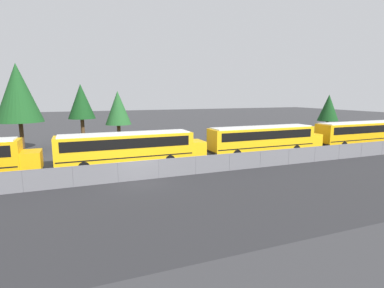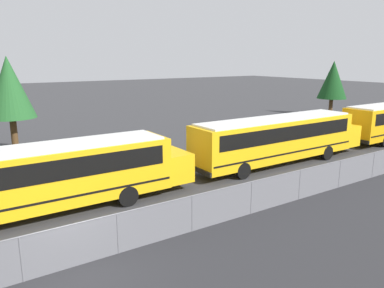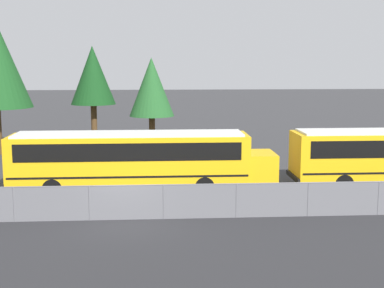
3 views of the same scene
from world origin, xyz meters
name	(u,v)px [view 3 (image 3 of 3)]	position (x,y,z in m)	size (l,w,h in m)	color
ground_plane	(127,220)	(0.00, 0.00, 0.00)	(200.00, 200.00, 0.00)	#38383A
road_strip	(116,277)	(0.00, -6.00, 0.00)	(116.82, 12.00, 0.01)	#2B2B2D
fence	(127,202)	(0.00, 0.00, 0.76)	(82.89, 0.07, 1.49)	#9EA0A5
school_bus_2	(136,157)	(0.20, 4.90, 1.79)	(13.42, 2.51, 3.00)	yellow
tree_2	(93,76)	(-3.35, 17.76, 5.46)	(3.24, 3.24, 7.63)	#51381E
tree_3	(152,87)	(0.91, 16.74, 4.67)	(3.21, 3.21, 6.80)	#51381E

